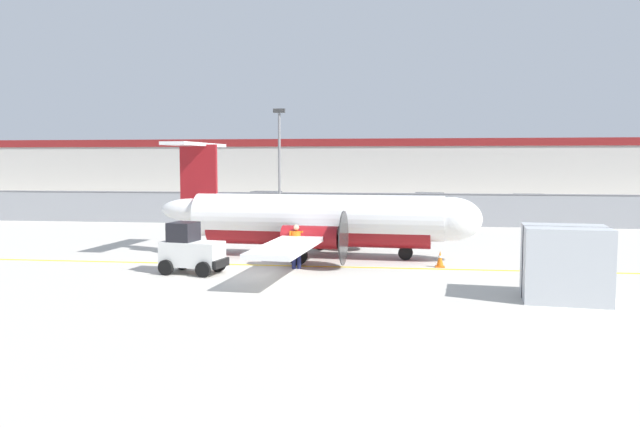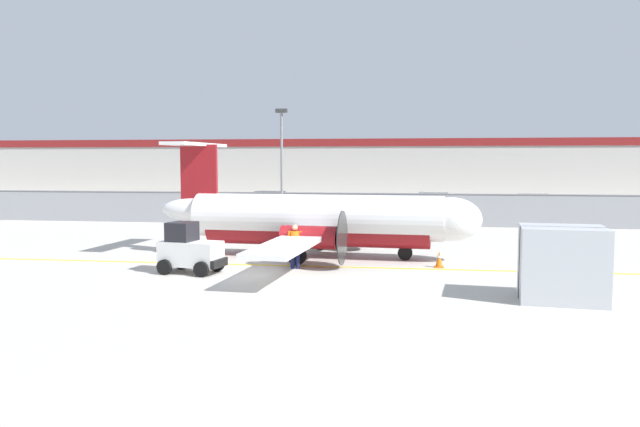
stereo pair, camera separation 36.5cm
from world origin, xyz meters
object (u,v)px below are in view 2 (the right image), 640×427
object	(u,v)px
ground_crew_worker	(295,244)
traffic_cone_near_right	(207,260)
parked_car_0	(175,203)
apron_light_pole	(282,158)
cargo_container	(562,264)
traffic_cone_near_left	(439,259)
parked_car_1	(269,201)
commuter_airplane	(322,220)
parked_car_4	(535,205)
parked_car_2	(342,204)
parked_car_3	(435,203)
baggage_tug	(190,250)

from	to	relation	value
ground_crew_worker	traffic_cone_near_right	distance (m)	3.45
parked_car_0	apron_light_pole	bearing A→B (deg)	-39.40
cargo_container	traffic_cone_near_left	size ratio (longest dim) A/B	4.07
parked_car_1	apron_light_pole	world-z (taller)	apron_light_pole
cargo_container	apron_light_pole	size ratio (longest dim) A/B	0.36
parked_car_0	commuter_airplane	bearing A→B (deg)	-52.27
commuter_airplane	parked_car_1	size ratio (longest dim) A/B	3.72
ground_crew_worker	parked_car_4	world-z (taller)	same
ground_crew_worker	commuter_airplane	bearing A→B (deg)	-23.78
parked_car_4	apron_light_pole	distance (m)	20.23
parked_car_1	parked_car_4	bearing A→B (deg)	-179.71
ground_crew_worker	traffic_cone_near_right	world-z (taller)	ground_crew_worker
cargo_container	traffic_cone_near_right	world-z (taller)	cargo_container
ground_crew_worker	parked_car_2	world-z (taller)	same
commuter_airplane	apron_light_pole	size ratio (longest dim) A/B	2.21
parked_car_3	apron_light_pole	world-z (taller)	apron_light_pole
ground_crew_worker	parked_car_0	bearing A→B (deg)	19.15
cargo_container	apron_light_pole	xyz separation A→B (m)	(-12.20, 18.20, 3.20)
baggage_tug	parked_car_3	size ratio (longest dim) A/B	0.58
traffic_cone_near_left	apron_light_pole	size ratio (longest dim) A/B	0.09
commuter_airplane	parked_car_1	world-z (taller)	commuter_airplane
cargo_container	parked_car_3	distance (m)	29.95
parked_car_2	apron_light_pole	bearing A→B (deg)	-106.43
commuter_airplane	parked_car_2	world-z (taller)	commuter_airplane
traffic_cone_near_left	apron_light_pole	bearing A→B (deg)	124.72
parked_car_0	parked_car_2	world-z (taller)	same
commuter_airplane	parked_car_4	distance (m)	25.08
parked_car_2	parked_car_4	size ratio (longest dim) A/B	0.97
commuter_airplane	baggage_tug	bearing A→B (deg)	-129.76
traffic_cone_near_right	commuter_airplane	bearing A→B (deg)	39.93
parked_car_3	cargo_container	bearing A→B (deg)	-81.78
ground_crew_worker	parked_car_2	bearing A→B (deg)	-9.83
commuter_airplane	cargo_container	bearing A→B (deg)	-37.36
parked_car_0	parked_car_4	xyz separation A→B (m)	(27.31, 1.39, 0.00)
parked_car_1	parked_car_2	bearing A→B (deg)	163.78
commuter_airplane	ground_crew_worker	xyz separation A→B (m)	(-0.63, -2.97, -0.65)
commuter_airplane	parked_car_4	size ratio (longest dim) A/B	3.69
commuter_airplane	ground_crew_worker	bearing A→B (deg)	-97.72
ground_crew_worker	parked_car_4	bearing A→B (deg)	-40.59
ground_crew_worker	traffic_cone_near_left	size ratio (longest dim) A/B	2.66
baggage_tug	parked_car_1	distance (m)	27.70
cargo_container	parked_car_2	world-z (taller)	cargo_container
ground_crew_worker	apron_light_pole	xyz separation A→B (m)	(-3.40, 13.90, 3.35)
traffic_cone_near_left	parked_car_1	bearing A→B (deg)	116.64
commuter_airplane	parked_car_0	world-z (taller)	commuter_airplane
ground_crew_worker	parked_car_3	xyz separation A→B (m)	(6.23, 25.54, -0.06)
parked_car_4	baggage_tug	bearing A→B (deg)	-117.61
commuter_airplane	cargo_container	size ratio (longest dim) A/B	6.18
traffic_cone_near_left	parked_car_1	distance (m)	27.91
traffic_cone_near_right	parked_car_0	size ratio (longest dim) A/B	0.15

